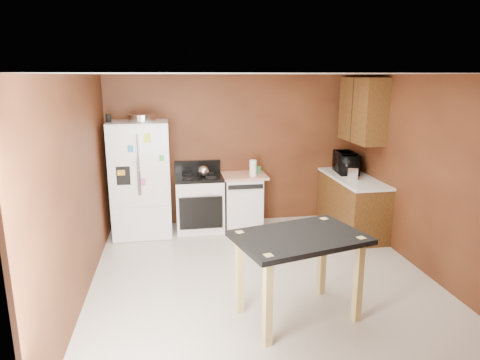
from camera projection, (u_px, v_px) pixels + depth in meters
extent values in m
plane|color=beige|center=(262.00, 278.00, 5.38)|extent=(4.50, 4.50, 0.00)
plane|color=white|center=(265.00, 74.00, 4.78)|extent=(4.50, 4.50, 0.00)
plane|color=#5E3118|center=(235.00, 150.00, 7.24)|extent=(4.20, 0.00, 4.20)
plane|color=#5E3118|center=(334.00, 261.00, 2.92)|extent=(4.20, 0.00, 4.20)
plane|color=#5E3118|center=(79.00, 189.00, 4.75)|extent=(0.00, 4.50, 4.50)
plane|color=#5E3118|center=(425.00, 175.00, 5.41)|extent=(0.00, 4.50, 4.50)
cylinder|color=silver|center=(142.00, 118.00, 6.52)|extent=(0.43, 0.43, 0.11)
cylinder|color=black|center=(108.00, 118.00, 6.38)|extent=(0.08, 0.08, 0.12)
sphere|color=silver|center=(203.00, 171.00, 6.84)|extent=(0.18, 0.18, 0.18)
cylinder|color=white|center=(253.00, 168.00, 6.91)|extent=(0.12, 0.12, 0.27)
cylinder|color=#3EA25C|center=(258.00, 170.00, 7.16)|extent=(0.11, 0.11, 0.11)
cube|color=silver|center=(353.00, 172.00, 6.75)|extent=(0.25, 0.29, 0.18)
imported|color=black|center=(346.00, 163.00, 7.11)|extent=(0.44, 0.60, 0.31)
cube|color=white|center=(141.00, 179.00, 6.72)|extent=(0.90, 0.75, 1.80)
cube|color=white|center=(123.00, 167.00, 6.24)|extent=(0.43, 0.02, 1.20)
cube|color=white|center=(154.00, 166.00, 6.31)|extent=(0.43, 0.02, 1.20)
cube|color=white|center=(142.00, 224.00, 6.49)|extent=(0.88, 0.02, 0.54)
cube|color=black|center=(123.00, 176.00, 6.27)|extent=(0.20, 0.01, 0.28)
cylinder|color=silver|center=(137.00, 166.00, 6.25)|extent=(0.02, 0.02, 0.90)
cylinder|color=silver|center=(139.00, 165.00, 6.25)|extent=(0.02, 0.02, 0.90)
cube|color=#2E85C5|center=(130.00, 149.00, 6.18)|extent=(0.08, 0.00, 0.10)
cube|color=#E1FD35|center=(147.00, 138.00, 6.18)|extent=(0.10, 0.00, 0.13)
cube|color=green|center=(162.00, 158.00, 6.28)|extent=(0.07, 0.00, 0.09)
cube|color=#C48720|center=(121.00, 173.00, 6.24)|extent=(0.11, 0.00, 0.08)
cube|color=#CD5B98|center=(143.00, 182.00, 6.32)|extent=(0.08, 0.00, 0.11)
cube|color=white|center=(160.00, 191.00, 6.39)|extent=(0.09, 0.00, 0.10)
cube|color=#A0ECF0|center=(135.00, 162.00, 6.23)|extent=(0.07, 0.00, 0.07)
cube|color=white|center=(199.00, 204.00, 7.02)|extent=(0.76, 0.65, 0.85)
cube|color=black|center=(199.00, 177.00, 6.91)|extent=(0.76, 0.65, 0.05)
cube|color=black|center=(197.00, 166.00, 7.16)|extent=(0.76, 0.06, 0.20)
cube|color=black|center=(201.00, 213.00, 6.71)|extent=(0.68, 0.02, 0.52)
cylinder|color=silver|center=(201.00, 195.00, 6.63)|extent=(0.62, 0.02, 0.02)
cylinder|color=black|center=(187.00, 174.00, 7.03)|extent=(0.17, 0.17, 0.02)
cylinder|color=black|center=(209.00, 173.00, 7.09)|extent=(0.17, 0.17, 0.02)
cylinder|color=black|center=(188.00, 178.00, 6.73)|extent=(0.17, 0.17, 0.02)
cylinder|color=black|center=(211.00, 177.00, 6.78)|extent=(0.17, 0.17, 0.02)
cube|color=white|center=(242.00, 202.00, 7.16)|extent=(0.60, 0.60, 0.85)
cube|color=black|center=(246.00, 187.00, 6.78)|extent=(0.56, 0.02, 0.07)
cube|color=tan|center=(242.00, 176.00, 7.05)|extent=(0.78, 0.62, 0.04)
cube|color=brown|center=(352.00, 205.00, 6.95)|extent=(0.60, 1.55, 0.86)
cube|color=white|center=(353.00, 178.00, 6.84)|extent=(0.63, 1.58, 0.04)
cube|color=brown|center=(363.00, 110.00, 6.70)|extent=(0.35, 1.05, 1.00)
cube|color=black|center=(352.00, 110.00, 6.67)|extent=(0.01, 0.01, 1.00)
cube|color=black|center=(299.00, 237.00, 4.33)|extent=(1.45, 1.15, 0.05)
cube|color=tan|center=(240.00, 273.00, 4.51)|extent=(0.09, 0.09, 0.92)
cube|color=tan|center=(322.00, 256.00, 4.92)|extent=(0.09, 0.09, 0.92)
cube|color=tan|center=(268.00, 301.00, 3.94)|extent=(0.09, 0.09, 0.92)
cube|color=tan|center=(358.00, 280.00, 4.35)|extent=(0.09, 0.09, 0.92)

